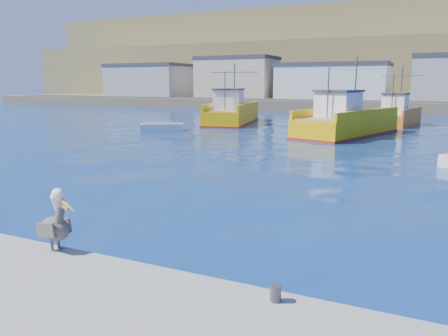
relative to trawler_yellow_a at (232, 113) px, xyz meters
name	(u,v)px	position (x,y,z in m)	size (l,w,h in m)	color
ground	(211,241)	(14.27, -33.50, -1.07)	(260.00, 260.00, 0.00)	navy
dock_bollards	(162,269)	(14.87, -36.90, -0.42)	(36.20, 0.20, 0.30)	#4C4C4C
far_shore	(409,64)	(14.28, 75.71, 7.91)	(200.00, 81.00, 24.00)	brown
trawler_yellow_a	(232,113)	(0.00, 0.00, 0.00)	(6.15, 12.33, 6.58)	#DFAA03
trawler_yellow_b	(346,123)	(13.27, -6.25, 0.01)	(7.44, 12.59, 6.59)	#DFAA03
boat_orange	(397,115)	(16.52, 5.37, -0.03)	(4.57, 8.78, 6.09)	orange
skiff_left	(162,128)	(-2.78, -9.61, -0.80)	(4.01, 3.04, 0.84)	silver
pelican	(56,224)	(11.89, -36.73, 0.08)	(1.23, 0.58, 1.51)	#595451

